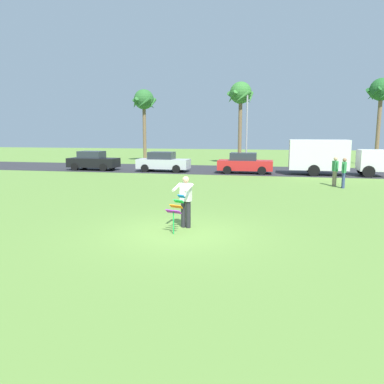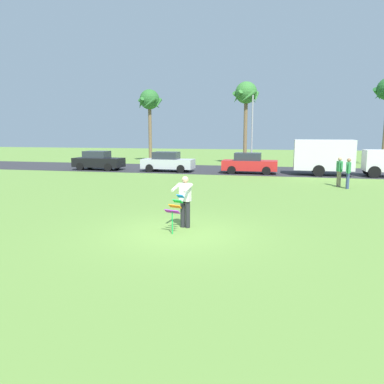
# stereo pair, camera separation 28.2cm
# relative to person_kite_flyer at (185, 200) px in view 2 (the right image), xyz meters

# --- Properties ---
(ground_plane) EXTENTS (120.00, 120.00, 0.00)m
(ground_plane) POSITION_rel_person_kite_flyer_xyz_m (-0.06, -0.68, -0.95)
(ground_plane) COLOR olive
(road_strip) EXTENTS (120.00, 8.00, 0.01)m
(road_strip) POSITION_rel_person_kite_flyer_xyz_m (-0.06, 19.73, -0.95)
(road_strip) COLOR #2D2D33
(road_strip) RESTS_ON ground
(person_kite_flyer) EXTENTS (0.63, 0.72, 1.73)m
(person_kite_flyer) POSITION_rel_person_kite_flyer_xyz_m (0.00, 0.00, 0.00)
(person_kite_flyer) COLOR #26262B
(person_kite_flyer) RESTS_ON ground
(kite_held) EXTENTS (0.53, 0.71, 1.19)m
(kite_held) POSITION_rel_person_kite_flyer_xyz_m (-0.14, -0.72, -0.14)
(kite_held) COLOR blue
(kite_held) RESTS_ON ground
(parked_car_black) EXTENTS (4.25, 1.93, 1.60)m
(parked_car_black) POSITION_rel_person_kite_flyer_xyz_m (-12.00, 17.33, -0.18)
(parked_car_black) COLOR black
(parked_car_black) RESTS_ON ground
(parked_car_silver) EXTENTS (4.23, 1.88, 1.60)m
(parked_car_silver) POSITION_rel_person_kite_flyer_xyz_m (-5.83, 17.33, -0.18)
(parked_car_silver) COLOR silver
(parked_car_silver) RESTS_ON ground
(parked_car_red) EXTENTS (4.21, 1.86, 1.60)m
(parked_car_red) POSITION_rel_person_kite_flyer_xyz_m (0.76, 17.33, -0.18)
(parked_car_red) COLOR red
(parked_car_red) RESTS_ON ground
(parked_truck_white_box) EXTENTS (6.72, 2.17, 2.62)m
(parked_truck_white_box) POSITION_rel_person_kite_flyer_xyz_m (7.01, 17.33, 0.46)
(parked_truck_white_box) COLOR silver
(parked_truck_white_box) RESTS_ON ground
(palm_tree_left_near) EXTENTS (2.58, 2.71, 7.68)m
(palm_tree_left_near) POSITION_rel_person_kite_flyer_xyz_m (-10.67, 26.90, 5.38)
(palm_tree_left_near) COLOR brown
(palm_tree_left_near) RESTS_ON ground
(palm_tree_right_near) EXTENTS (2.58, 2.71, 8.00)m
(palm_tree_right_near) POSITION_rel_person_kite_flyer_xyz_m (-0.32, 25.41, 5.67)
(palm_tree_right_near) COLOR brown
(palm_tree_right_near) RESTS_ON ground
(streetlight_pole) EXTENTS (0.24, 1.65, 7.00)m
(streetlight_pole) POSITION_rel_person_kite_flyer_xyz_m (0.39, 24.77, 3.05)
(streetlight_pole) COLOR #9E9EA3
(streetlight_pole) RESTS_ON ground
(person_walker_near) EXTENTS (0.24, 0.57, 1.73)m
(person_walker_near) POSITION_rel_person_kite_flyer_xyz_m (6.83, 10.64, -0.02)
(person_walker_near) COLOR #384772
(person_walker_near) RESTS_ON ground
(person_walker_far) EXTENTS (0.32, 0.55, 1.73)m
(person_walker_far) POSITION_rel_person_kite_flyer_xyz_m (6.47, 11.38, -0.02)
(person_walker_far) COLOR gray
(person_walker_far) RESTS_ON ground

